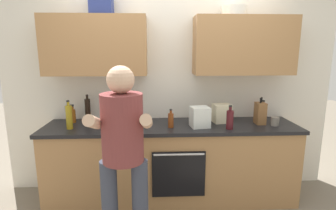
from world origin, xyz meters
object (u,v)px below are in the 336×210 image
bottle_hotsauce (262,111)px  bottle_vinegar (171,120)px  cup_stoneware (275,121)px  knife_block (260,113)px  bottle_wine (230,119)px  person_standing (123,147)px  grocery_bag_produce (200,117)px  bottle_oil (69,117)px  bottle_soy (88,110)px  grocery_bag_rice (222,113)px  cup_ceramic (127,118)px  cup_coffee (117,126)px  bottle_syrup (72,115)px

bottle_hotsauce → bottle_vinegar: bottle_hotsauce is taller
bottle_vinegar → bottle_hotsauce: bearing=14.9°
cup_stoneware → knife_block: bearing=149.7°
bottle_wine → bottle_vinegar: bottle_wine is taller
person_standing → grocery_bag_produce: (0.75, 0.72, 0.06)m
bottle_hotsauce → bottle_oil: bearing=-172.2°
knife_block → bottle_hotsauce: bearing=62.2°
bottle_wine → cup_stoneware: bearing=11.0°
bottle_soy → grocery_bag_rice: 1.57m
bottle_oil → cup_ceramic: size_ratio=3.43×
grocery_bag_rice → bottle_hotsauce: bearing=12.6°
bottle_hotsauce → cup_coffee: bottle_hotsauce is taller
bottle_soy → cup_stoneware: (2.13, -0.30, -0.09)m
bottle_soy → bottle_syrup: size_ratio=1.49×
bottle_hotsauce → bottle_wine: (-0.51, -0.39, 0.01)m
grocery_bag_rice → grocery_bag_produce: size_ratio=0.96×
bottle_wine → bottle_soy: bearing=165.6°
person_standing → cup_stoneware: size_ratio=16.55×
cup_ceramic → grocery_bag_rice: grocery_bag_rice is taller
cup_coffee → bottle_wine: bearing=0.1°
person_standing → cup_stoneware: 1.76m
bottle_oil → cup_stoneware: (2.24, 0.02, -0.08)m
bottle_vinegar → cup_stoneware: size_ratio=2.08×
cup_ceramic → cup_coffee: cup_coffee is taller
bottle_oil → bottle_hotsauce: size_ratio=1.32×
bottle_soy → cup_ceramic: (0.47, -0.07, -0.09)m
bottle_syrup → bottle_wine: 1.78m
bottle_syrup → cup_coffee: (0.56, -0.35, -0.04)m
grocery_bag_rice → bottle_oil: bearing=-173.8°
bottle_syrup → knife_block: size_ratio=0.69×
bottle_soy → cup_coffee: bearing=-46.0°
cup_coffee → bottle_oil: bearing=170.0°
cup_coffee → knife_block: 1.60m
bottle_syrup → cup_ceramic: 0.63m
bottle_syrup → cup_coffee: bottle_syrup is taller
bottle_hotsauce → bottle_soy: bearing=179.5°
bottle_vinegar → cup_coffee: bottle_vinegar is taller
person_standing → bottle_vinegar: bearing=58.7°
bottle_hotsauce → bottle_syrup: bottle_hotsauce is taller
cup_coffee → person_standing: bearing=-77.9°
bottle_soy → bottle_hotsauce: bearing=-0.5°
bottle_oil → cup_stoneware: bearing=0.5°
person_standing → bottle_oil: 0.97m
grocery_bag_produce → knife_block: bearing=7.2°
bottle_soy → cup_ceramic: bearing=-8.5°
cup_stoneware → person_standing: bearing=-155.4°
bottle_soy → knife_block: size_ratio=1.04×
cup_stoneware → knife_block: 0.18m
bottle_syrup → cup_stoneware: (2.29, -0.24, -0.04)m
bottle_soy → bottle_oil: bearing=-110.4°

